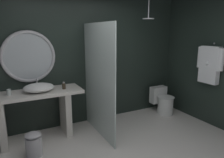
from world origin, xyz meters
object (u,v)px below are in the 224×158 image
at_px(rain_shower_head, 148,17).
at_px(waste_bin, 34,144).
at_px(tumbler_cup, 9,92).
at_px(soap_dispenser, 64,86).
at_px(round_wall_mirror, 29,57).
at_px(toilet, 163,101).
at_px(hanging_bathrobe, 210,63).
at_px(vessel_sink, 39,88).

xyz_separation_m(rain_shower_head, waste_bin, (-2.40, -0.45, -1.95)).
relative_size(tumbler_cup, soap_dispenser, 0.73).
bearing_deg(soap_dispenser, round_wall_mirror, 148.08).
bearing_deg(toilet, waste_bin, -171.43).
height_order(soap_dispenser, hanging_bathrobe, hanging_bathrobe).
distance_m(tumbler_cup, toilet, 3.22).
height_order(soap_dispenser, round_wall_mirror, round_wall_mirror).
bearing_deg(rain_shower_head, hanging_bathrobe, -44.95).
distance_m(soap_dispenser, hanging_bathrobe, 2.81).
height_order(tumbler_cup, waste_bin, tumbler_cup).
distance_m(rain_shower_head, hanging_bathrobe, 1.50).
distance_m(round_wall_mirror, waste_bin, 1.48).
bearing_deg(waste_bin, vessel_sink, 68.26).
bearing_deg(vessel_sink, toilet, -1.61).
bearing_deg(waste_bin, rain_shower_head, 10.53).
height_order(vessel_sink, rain_shower_head, rain_shower_head).
relative_size(vessel_sink, tumbler_cup, 5.34).
bearing_deg(waste_bin, soap_dispenser, 37.88).
bearing_deg(toilet, round_wall_mirror, 172.47).
distance_m(hanging_bathrobe, waste_bin, 3.46).
bearing_deg(soap_dispenser, tumbler_cup, 176.85).
xyz_separation_m(soap_dispenser, waste_bin, (-0.63, -0.49, -0.73)).
bearing_deg(toilet, soap_dispenser, 178.71).
xyz_separation_m(vessel_sink, tumbler_cup, (-0.46, 0.02, -0.02)).
bearing_deg(soap_dispenser, hanging_bathrobe, -18.91).
relative_size(soap_dispenser, round_wall_mirror, 0.14).
bearing_deg(hanging_bathrobe, vessel_sink, 163.13).
height_order(round_wall_mirror, waste_bin, round_wall_mirror).
bearing_deg(vessel_sink, rain_shower_head, -1.75).
relative_size(round_wall_mirror, hanging_bathrobe, 1.16).
bearing_deg(round_wall_mirror, waste_bin, -98.46).
height_order(round_wall_mirror, rain_shower_head, rain_shower_head).
relative_size(tumbler_cup, rain_shower_head, 0.24).
height_order(tumbler_cup, toilet, tumbler_cup).
height_order(tumbler_cup, round_wall_mirror, round_wall_mirror).
distance_m(vessel_sink, rain_shower_head, 2.51).
distance_m(tumbler_cup, round_wall_mirror, 0.69).
distance_m(tumbler_cup, hanging_bathrobe, 3.66).
distance_m(rain_shower_head, toilet, 1.93).
distance_m(vessel_sink, tumbler_cup, 0.46).
xyz_separation_m(round_wall_mirror, waste_bin, (-0.12, -0.80, -1.24)).
bearing_deg(waste_bin, round_wall_mirror, 81.54).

